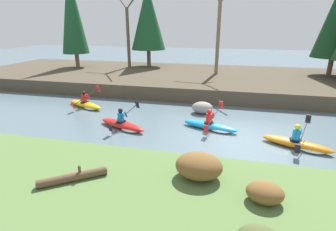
{
  "coord_description": "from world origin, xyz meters",
  "views": [
    {
      "loc": [
        -0.38,
        -11.0,
        4.79
      ],
      "look_at": [
        -3.18,
        0.75,
        0.55
      ],
      "focal_mm": 28.0,
      "sensor_mm": 36.0,
      "label": 1
    }
  ],
  "objects_px": {
    "kayaker_far_back": "(87,104)",
    "boulder_midstream": "(202,108)",
    "driftwood_log": "(73,177)",
    "kayaker_lead": "(299,144)",
    "kayaker_middle": "(212,126)",
    "kayaker_trailing": "(124,125)"
  },
  "relations": [
    {
      "from": "kayaker_lead",
      "to": "kayaker_middle",
      "type": "relative_size",
      "value": 0.99
    },
    {
      "from": "kayaker_middle",
      "to": "driftwood_log",
      "type": "distance_m",
      "value": 7.09
    },
    {
      "from": "driftwood_log",
      "to": "boulder_midstream",
      "type": "bearing_deg",
      "value": 35.53
    },
    {
      "from": "kayaker_trailing",
      "to": "driftwood_log",
      "type": "bearing_deg",
      "value": -61.47
    },
    {
      "from": "kayaker_middle",
      "to": "kayaker_far_back",
      "type": "height_order",
      "value": "same"
    },
    {
      "from": "kayaker_middle",
      "to": "boulder_midstream",
      "type": "bearing_deg",
      "value": 123.55
    },
    {
      "from": "kayaker_trailing",
      "to": "kayaker_far_back",
      "type": "distance_m",
      "value": 4.36
    },
    {
      "from": "kayaker_trailing",
      "to": "driftwood_log",
      "type": "relative_size",
      "value": 1.65
    },
    {
      "from": "kayaker_middle",
      "to": "boulder_midstream",
      "type": "relative_size",
      "value": 2.37
    },
    {
      "from": "kayaker_far_back",
      "to": "boulder_midstream",
      "type": "bearing_deg",
      "value": 27.14
    },
    {
      "from": "boulder_midstream",
      "to": "driftwood_log",
      "type": "relative_size",
      "value": 0.7
    },
    {
      "from": "kayaker_lead",
      "to": "boulder_midstream",
      "type": "height_order",
      "value": "kayaker_lead"
    },
    {
      "from": "kayaker_lead",
      "to": "driftwood_log",
      "type": "height_order",
      "value": "kayaker_lead"
    },
    {
      "from": "kayaker_trailing",
      "to": "driftwood_log",
      "type": "xyz_separation_m",
      "value": [
        0.68,
        -5.3,
        0.49
      ]
    },
    {
      "from": "boulder_midstream",
      "to": "driftwood_log",
      "type": "distance_m",
      "value": 8.94
    },
    {
      "from": "kayaker_middle",
      "to": "boulder_midstream",
      "type": "height_order",
      "value": "kayaker_middle"
    },
    {
      "from": "kayaker_far_back",
      "to": "boulder_midstream",
      "type": "relative_size",
      "value": 2.33
    },
    {
      "from": "kayaker_lead",
      "to": "kayaker_far_back",
      "type": "bearing_deg",
      "value": -173.34
    },
    {
      "from": "kayaker_far_back",
      "to": "kayaker_lead",
      "type": "bearing_deg",
      "value": 7.67
    },
    {
      "from": "kayaker_middle",
      "to": "kayaker_far_back",
      "type": "relative_size",
      "value": 1.02
    },
    {
      "from": "kayaker_lead",
      "to": "driftwood_log",
      "type": "bearing_deg",
      "value": -123.44
    },
    {
      "from": "kayaker_middle",
      "to": "kayaker_far_back",
      "type": "bearing_deg",
      "value": -176.77
    }
  ]
}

